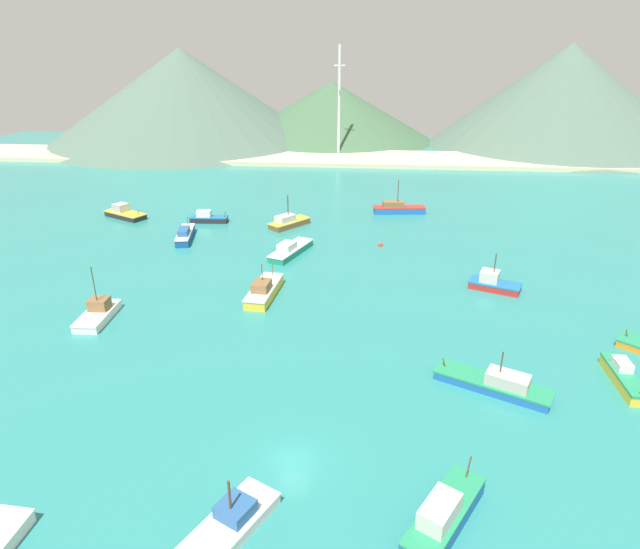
% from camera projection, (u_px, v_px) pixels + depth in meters
% --- Properties ---
extents(ground, '(260.00, 280.00, 0.50)m').
position_uv_depth(ground, '(324.00, 302.00, 70.98)').
color(ground, teal).
extents(fishing_boat_0, '(7.44, 5.36, 5.22)m').
position_uv_depth(fishing_boat_0, '(493.00, 283.00, 73.75)').
color(fishing_boat_0, red).
rests_on(fishing_boat_0, ground).
extents(fishing_boat_1, '(1.98, 7.86, 2.48)m').
position_uv_depth(fishing_boat_1, '(624.00, 377.00, 53.13)').
color(fishing_boat_1, gold).
rests_on(fishing_boat_1, ground).
extents(fishing_boat_2, '(11.29, 7.50, 4.37)m').
position_uv_depth(fishing_boat_2, '(496.00, 383.00, 52.15)').
color(fishing_boat_2, '#1E5BA8').
rests_on(fishing_boat_2, ground).
extents(fishing_boat_3, '(6.79, 8.91, 3.01)m').
position_uv_depth(fishing_boat_3, '(443.00, 515.00, 37.13)').
color(fishing_boat_3, '#1E5BA8').
rests_on(fishing_boat_3, ground).
extents(fishing_boat_4, '(3.84, 9.79, 4.88)m').
position_uv_depth(fishing_boat_4, '(264.00, 290.00, 71.44)').
color(fishing_boat_4, gold).
rests_on(fishing_boat_4, ground).
extents(fishing_boat_5, '(3.85, 9.50, 2.80)m').
position_uv_depth(fishing_boat_5, '(185.00, 235.00, 92.55)').
color(fishing_boat_5, '#14478C').
rests_on(fishing_boat_5, ground).
extents(fishing_boat_6, '(6.65, 9.02, 4.33)m').
position_uv_depth(fishing_boat_6, '(228.00, 526.00, 36.78)').
color(fishing_boat_6, silver).
rests_on(fishing_boat_6, ground).
extents(fishing_boat_9, '(6.32, 10.67, 2.32)m').
position_uv_depth(fishing_boat_9, '(290.00, 250.00, 85.92)').
color(fishing_boat_9, '#198466').
rests_on(fishing_boat_9, ground).
extents(fishing_boat_10, '(7.17, 2.57, 2.28)m').
position_uv_depth(fishing_boat_10, '(208.00, 218.00, 101.72)').
color(fishing_boat_10, '#232328').
rests_on(fishing_boat_10, ground).
extents(fishing_boat_11, '(9.36, 7.05, 2.61)m').
position_uv_depth(fishing_boat_11, '(124.00, 213.00, 104.49)').
color(fishing_boat_11, '#232328').
rests_on(fishing_boat_11, ground).
extents(fishing_boat_12, '(7.43, 8.21, 5.94)m').
position_uv_depth(fishing_boat_12, '(288.00, 222.00, 99.16)').
color(fishing_boat_12, brown).
rests_on(fishing_boat_12, ground).
extents(fishing_boat_13, '(3.33, 7.61, 6.83)m').
position_uv_depth(fishing_boat_13, '(98.00, 313.00, 65.61)').
color(fishing_boat_13, silver).
rests_on(fishing_boat_13, ground).
extents(fishing_boat_14, '(10.49, 3.77, 6.65)m').
position_uv_depth(fishing_boat_14, '(398.00, 209.00, 107.20)').
color(fishing_boat_14, '#1E5BA8').
rests_on(fishing_boat_14, ground).
extents(buoy_2, '(0.85, 0.85, 0.85)m').
position_uv_depth(buoy_2, '(380.00, 245.00, 89.97)').
color(buoy_2, red).
rests_on(buoy_2, ground).
extents(beach_strip, '(247.00, 21.50, 1.20)m').
position_uv_depth(beach_strip, '(351.00, 158.00, 156.25)').
color(beach_strip, beige).
rests_on(beach_strip, ground).
extents(hill_west, '(92.18, 92.18, 30.38)m').
position_uv_depth(hill_west, '(183.00, 96.00, 180.65)').
color(hill_west, '#4C6656').
rests_on(hill_west, ground).
extents(hill_central, '(71.10, 71.10, 19.56)m').
position_uv_depth(hill_central, '(332.00, 111.00, 187.60)').
color(hill_central, '#3D6042').
rests_on(hill_central, ground).
extents(hill_east, '(84.11, 84.11, 31.88)m').
position_uv_depth(hill_east, '(565.00, 96.00, 172.24)').
color(hill_east, '#4C6656').
rests_on(hill_east, ground).
extents(radio_tower, '(3.12, 2.50, 31.23)m').
position_uv_depth(radio_tower, '(339.00, 101.00, 155.28)').
color(radio_tower, silver).
rests_on(radio_tower, ground).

